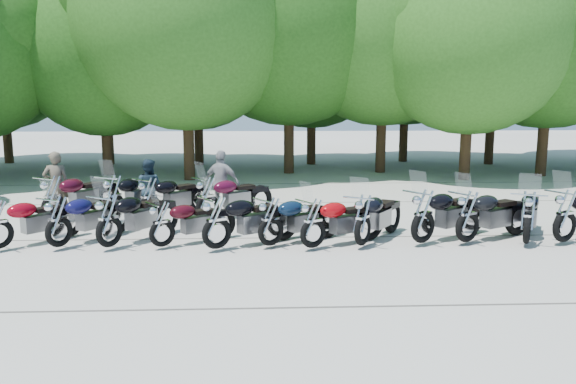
{
  "coord_description": "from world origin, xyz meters",
  "views": [
    {
      "loc": [
        -0.55,
        -11.41,
        3.27
      ],
      "look_at": [
        0.0,
        1.5,
        1.1
      ],
      "focal_mm": 35.0,
      "sensor_mm": 36.0,
      "label": 1
    }
  ],
  "objects_px": {
    "motorcycle_3": "(162,223)",
    "motorcycle_10": "(528,216)",
    "motorcycle_15": "(207,197)",
    "rider_1": "(148,188)",
    "motorcycle_2": "(109,219)",
    "rider_2": "(222,183)",
    "motorcycle_11": "(565,214)",
    "motorcycle_6": "(313,222)",
    "motorcycle_7": "(363,218)",
    "motorcycle_1": "(58,220)",
    "motorcycle_8": "(423,214)",
    "motorcycle_12": "(53,197)",
    "motorcycle_9": "(468,215)",
    "rider_0": "(56,185)",
    "motorcycle_13": "(114,196)",
    "motorcycle_5": "(271,220)",
    "motorcycle_4": "(216,221)",
    "motorcycle_14": "(149,198)"
  },
  "relations": [
    {
      "from": "motorcycle_3",
      "to": "motorcycle_10",
      "type": "bearing_deg",
      "value": -125.78
    },
    {
      "from": "motorcycle_15",
      "to": "rider_1",
      "type": "height_order",
      "value": "rider_1"
    },
    {
      "from": "motorcycle_2",
      "to": "rider_2",
      "type": "bearing_deg",
      "value": -87.79
    },
    {
      "from": "motorcycle_11",
      "to": "motorcycle_6",
      "type": "bearing_deg",
      "value": 67.02
    },
    {
      "from": "rider_1",
      "to": "motorcycle_7",
      "type": "bearing_deg",
      "value": 159.82
    },
    {
      "from": "motorcycle_1",
      "to": "motorcycle_11",
      "type": "distance_m",
      "value": 11.18
    },
    {
      "from": "motorcycle_1",
      "to": "motorcycle_8",
      "type": "distance_m",
      "value": 7.99
    },
    {
      "from": "motorcycle_2",
      "to": "motorcycle_15",
      "type": "height_order",
      "value": "motorcycle_2"
    },
    {
      "from": "motorcycle_1",
      "to": "motorcycle_7",
      "type": "height_order",
      "value": "motorcycle_7"
    },
    {
      "from": "motorcycle_10",
      "to": "rider_2",
      "type": "distance_m",
      "value": 7.92
    },
    {
      "from": "motorcycle_15",
      "to": "motorcycle_12",
      "type": "bearing_deg",
      "value": 54.19
    },
    {
      "from": "motorcycle_2",
      "to": "motorcycle_9",
      "type": "height_order",
      "value": "motorcycle_9"
    },
    {
      "from": "motorcycle_15",
      "to": "rider_0",
      "type": "distance_m",
      "value": 4.23
    },
    {
      "from": "motorcycle_6",
      "to": "motorcycle_13",
      "type": "height_order",
      "value": "motorcycle_13"
    },
    {
      "from": "motorcycle_8",
      "to": "rider_0",
      "type": "bearing_deg",
      "value": 35.55
    },
    {
      "from": "motorcycle_5",
      "to": "motorcycle_3",
      "type": "bearing_deg",
      "value": 55.63
    },
    {
      "from": "motorcycle_1",
      "to": "motorcycle_2",
      "type": "bearing_deg",
      "value": -151.47
    },
    {
      "from": "motorcycle_1",
      "to": "motorcycle_9",
      "type": "xyz_separation_m",
      "value": [
        9.0,
        0.01,
        0.03
      ]
    },
    {
      "from": "motorcycle_7",
      "to": "motorcycle_8",
      "type": "bearing_deg",
      "value": -139.81
    },
    {
      "from": "motorcycle_7",
      "to": "motorcycle_12",
      "type": "xyz_separation_m",
      "value": [
        -7.66,
        2.72,
        0.05
      ]
    },
    {
      "from": "motorcycle_6",
      "to": "motorcycle_12",
      "type": "xyz_separation_m",
      "value": [
        -6.56,
        2.87,
        0.08
      ]
    },
    {
      "from": "motorcycle_3",
      "to": "motorcycle_5",
      "type": "xyz_separation_m",
      "value": [
        2.37,
        -0.03,
        0.05
      ]
    },
    {
      "from": "motorcycle_9",
      "to": "motorcycle_15",
      "type": "distance_m",
      "value": 6.6
    },
    {
      "from": "motorcycle_9",
      "to": "rider_1",
      "type": "xyz_separation_m",
      "value": [
        -7.74,
        3.38,
        0.11
      ]
    },
    {
      "from": "motorcycle_2",
      "to": "motorcycle_9",
      "type": "xyz_separation_m",
      "value": [
        7.9,
        0.08,
        0.01
      ]
    },
    {
      "from": "rider_0",
      "to": "motorcycle_4",
      "type": "bearing_deg",
      "value": 122.13
    },
    {
      "from": "motorcycle_8",
      "to": "rider_0",
      "type": "relative_size",
      "value": 1.38
    },
    {
      "from": "motorcycle_3",
      "to": "motorcycle_14",
      "type": "bearing_deg",
      "value": -18.33
    },
    {
      "from": "motorcycle_2",
      "to": "motorcycle_4",
      "type": "relative_size",
      "value": 1.01
    },
    {
      "from": "motorcycle_13",
      "to": "motorcycle_14",
      "type": "height_order",
      "value": "motorcycle_13"
    },
    {
      "from": "motorcycle_5",
      "to": "rider_0",
      "type": "xyz_separation_m",
      "value": [
        -5.82,
        3.42,
        0.28
      ]
    },
    {
      "from": "motorcycle_8",
      "to": "rider_2",
      "type": "relative_size",
      "value": 1.38
    },
    {
      "from": "rider_0",
      "to": "rider_1",
      "type": "xyz_separation_m",
      "value": [
        2.48,
        0.06,
        -0.12
      ]
    },
    {
      "from": "motorcycle_12",
      "to": "motorcycle_9",
      "type": "bearing_deg",
      "value": -162.28
    },
    {
      "from": "motorcycle_15",
      "to": "rider_2",
      "type": "bearing_deg",
      "value": -57.93
    },
    {
      "from": "motorcycle_3",
      "to": "motorcycle_9",
      "type": "distance_m",
      "value": 6.77
    },
    {
      "from": "motorcycle_12",
      "to": "motorcycle_15",
      "type": "height_order",
      "value": "motorcycle_12"
    },
    {
      "from": "motorcycle_2",
      "to": "motorcycle_4",
      "type": "distance_m",
      "value": 2.35
    },
    {
      "from": "motorcycle_3",
      "to": "motorcycle_15",
      "type": "distance_m",
      "value": 2.8
    },
    {
      "from": "motorcycle_4",
      "to": "rider_1",
      "type": "xyz_separation_m",
      "value": [
        -2.18,
        3.7,
        0.12
      ]
    },
    {
      "from": "motorcycle_3",
      "to": "motorcycle_4",
      "type": "bearing_deg",
      "value": -137.01
    },
    {
      "from": "motorcycle_4",
      "to": "motorcycle_15",
      "type": "relative_size",
      "value": 1.0
    },
    {
      "from": "motorcycle_1",
      "to": "motorcycle_5",
      "type": "bearing_deg",
      "value": -148.66
    },
    {
      "from": "motorcycle_14",
      "to": "motorcycle_15",
      "type": "height_order",
      "value": "motorcycle_15"
    },
    {
      "from": "rider_2",
      "to": "motorcycle_4",
      "type": "bearing_deg",
      "value": 114.01
    },
    {
      "from": "motorcycle_14",
      "to": "motorcycle_15",
      "type": "bearing_deg",
      "value": -137.06
    },
    {
      "from": "motorcycle_5",
      "to": "motorcycle_8",
      "type": "distance_m",
      "value": 3.39
    },
    {
      "from": "motorcycle_1",
      "to": "motorcycle_8",
      "type": "height_order",
      "value": "motorcycle_8"
    },
    {
      "from": "motorcycle_14",
      "to": "rider_2",
      "type": "relative_size",
      "value": 1.31
    },
    {
      "from": "motorcycle_9",
      "to": "rider_0",
      "type": "xyz_separation_m",
      "value": [
        -10.22,
        3.32,
        0.23
      ]
    }
  ]
}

